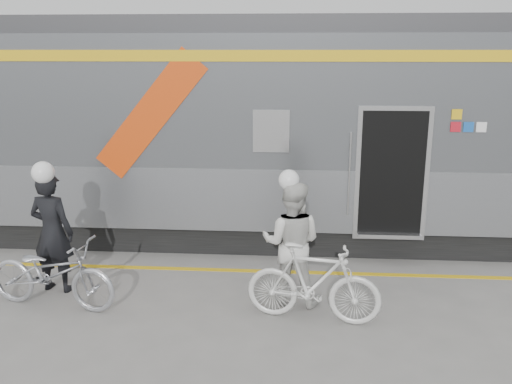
# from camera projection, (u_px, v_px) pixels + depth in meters

# --- Properties ---
(ground) EXTENTS (90.00, 90.00, 0.00)m
(ground) POSITION_uv_depth(u_px,v_px,m) (204.00, 337.00, 6.91)
(ground) COLOR slate
(ground) RESTS_ON ground
(train) EXTENTS (24.00, 3.17, 4.10)m
(train) POSITION_uv_depth(u_px,v_px,m) (265.00, 130.00, 10.39)
(train) COLOR black
(train) RESTS_ON ground
(safety_strip) EXTENTS (24.00, 0.12, 0.01)m
(safety_strip) POSITION_uv_depth(u_px,v_px,m) (226.00, 270.00, 8.98)
(safety_strip) COLOR gold
(safety_strip) RESTS_ON ground
(man) EXTENTS (0.73, 0.55, 1.84)m
(man) POSITION_uv_depth(u_px,v_px,m) (52.00, 232.00, 8.03)
(man) COLOR black
(man) RESTS_ON ground
(bicycle_left) EXTENTS (2.01, 0.99, 1.01)m
(bicycle_left) POSITION_uv_depth(u_px,v_px,m) (52.00, 273.00, 7.60)
(bicycle_left) COLOR #B2B4BA
(bicycle_left) RESTS_ON ground
(woman) EXTENTS (0.97, 0.82, 1.79)m
(woman) POSITION_uv_depth(u_px,v_px,m) (292.00, 243.00, 7.65)
(woman) COLOR silver
(woman) RESTS_ON ground
(bicycle_right) EXTENTS (1.87, 0.81, 1.09)m
(bicycle_right) POSITION_uv_depth(u_px,v_px,m) (313.00, 283.00, 7.19)
(bicycle_right) COLOR silver
(bicycle_right) RESTS_ON ground
(helmet_man) EXTENTS (0.32, 0.32, 0.32)m
(helmet_man) POSITION_uv_depth(u_px,v_px,m) (45.00, 161.00, 7.76)
(helmet_man) COLOR white
(helmet_man) RESTS_ON man
(helmet_woman) EXTENTS (0.29, 0.29, 0.29)m
(helmet_woman) POSITION_uv_depth(u_px,v_px,m) (293.00, 171.00, 7.39)
(helmet_woman) COLOR white
(helmet_woman) RESTS_ON woman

